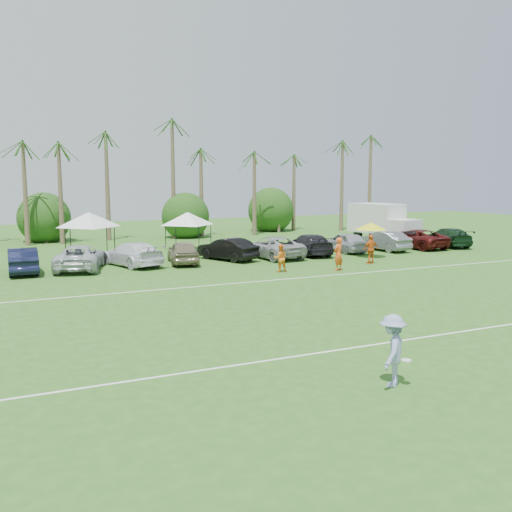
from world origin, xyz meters
name	(u,v)px	position (x,y,z in m)	size (l,w,h in m)	color
ground	(389,367)	(0.00, 0.00, 0.00)	(120.00, 120.00, 0.00)	#2E5F1C
field_lines	(267,309)	(0.00, 8.00, 0.01)	(80.00, 12.10, 0.01)	white
palm_tree_3	(14,120)	(-8.00, 38.00, 10.06)	(2.40, 2.40, 11.90)	brown
palm_tree_4	(67,153)	(-4.00, 38.00, 7.48)	(2.40, 2.40, 8.90)	brown
palm_tree_5	(115,144)	(0.00, 38.00, 8.35)	(2.40, 2.40, 9.90)	brown
palm_tree_6	(160,135)	(4.00, 38.00, 9.21)	(2.40, 2.40, 10.90)	brown
palm_tree_7	(202,127)	(8.00, 38.00, 10.06)	(2.40, 2.40, 11.90)	brown
palm_tree_8	(251,156)	(13.00, 38.00, 7.48)	(2.40, 2.40, 8.90)	brown
palm_tree_9	(297,148)	(18.00, 38.00, 8.35)	(2.40, 2.40, 9.90)	brown
palm_tree_10	(339,141)	(23.00, 38.00, 9.21)	(2.40, 2.40, 10.90)	brown
palm_tree_11	(371,134)	(27.00, 38.00, 10.06)	(2.40, 2.40, 11.90)	brown
bush_tree_1	(44,221)	(-6.00, 39.00, 1.80)	(4.00, 4.00, 4.00)	brown
bush_tree_2	(180,217)	(6.00, 39.00, 1.80)	(4.00, 4.00, 4.00)	brown
bush_tree_3	(274,214)	(16.00, 39.00, 1.80)	(4.00, 4.00, 4.00)	brown
sideline_player_a	(338,254)	(8.22, 15.28, 0.98)	(0.71, 0.47, 1.95)	#FC571C
sideline_player_b	(280,258)	(4.91, 16.28, 0.80)	(0.78, 0.61, 1.61)	orange
sideline_player_c	(371,249)	(11.61, 16.73, 0.92)	(1.08, 0.45, 1.84)	#DA5F18
box_truck	(383,222)	(19.96, 26.41, 1.74)	(3.41, 6.61, 3.25)	silver
canopy_tent_left	(88,212)	(-4.02, 27.72, 3.07)	(4.43, 4.43, 3.59)	black
canopy_tent_right	(187,212)	(3.21, 28.08, 2.88)	(4.15, 4.15, 3.36)	black
market_umbrella	(371,226)	(13.25, 19.01, 2.16)	(2.16, 2.16, 2.41)	black
frisbee_player	(392,350)	(-0.89, -1.21, 0.95)	(1.38, 1.35, 1.90)	#8E9ACA
parked_car_1	(23,260)	(-8.61, 22.07, 0.74)	(1.56, 4.47, 1.47)	#131834
parked_car_2	(80,257)	(-5.47, 22.00, 0.74)	(2.44, 5.30, 1.47)	silver
parked_car_3	(132,254)	(-2.33, 22.21, 0.74)	(2.06, 5.07, 1.47)	white
parked_car_4	(183,252)	(0.81, 21.74, 0.74)	(1.74, 4.32, 1.47)	#817559
parked_car_5	(227,249)	(3.95, 22.04, 0.74)	(1.56, 4.47, 1.47)	black
parked_car_6	(272,247)	(7.09, 21.67, 0.74)	(2.44, 5.30, 1.47)	#AAABAB
parked_car_7	(309,244)	(10.24, 22.08, 0.74)	(2.06, 5.07, 1.47)	black
parked_car_8	(345,242)	(13.38, 22.23, 0.74)	(1.74, 4.32, 1.47)	#ADADBA
parked_car_9	(384,241)	(16.52, 21.79, 0.74)	(1.56, 4.47, 1.47)	slate
parked_car_10	(416,239)	(19.66, 21.91, 0.74)	(2.44, 5.30, 1.47)	#511211
parked_car_11	(448,237)	(22.80, 21.78, 0.74)	(2.06, 5.07, 1.47)	black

